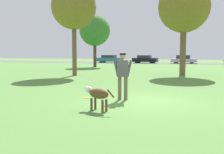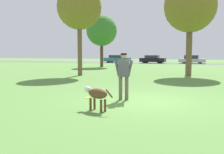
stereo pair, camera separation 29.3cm
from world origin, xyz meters
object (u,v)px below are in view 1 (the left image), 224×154
Objects in this scene: tree_far_left at (95,31)px; tree_mid_center at (184,7)px; parked_car_black at (145,59)px; tree_near_left at (74,7)px; parked_car_silver at (184,59)px; dog at (98,94)px; frisbee at (86,98)px; parked_car_teal at (110,59)px; person at (123,72)px.

tree_far_left is 13.58m from tree_mid_center.
tree_mid_center is 1.68× the size of parked_car_black.
tree_near_left is at bearing -88.82° from parked_car_black.
tree_mid_center is 23.23m from parked_car_silver.
dog is 0.26× the size of parked_car_black.
tree_mid_center is 1.05× the size of tree_near_left.
dog is 0.17× the size of tree_far_left.
parked_car_black is 6.15m from parked_car_silver.
parked_car_teal is (-9.97, 33.63, 0.64)m from frisbee.
tree_far_left is 14.24m from parked_car_teal.
tree_mid_center reaches higher than parked_car_teal.
parked_car_teal is (-12.94, 22.25, -4.34)m from tree_mid_center.
tree_far_left is 1.49× the size of parked_car_silver.
person is at bearing -68.85° from parked_car_teal.
dog is 14.13m from tree_mid_center.
parked_car_silver reaches higher than frisbee.
tree_far_left is 1.36× the size of parked_car_teal.
parked_car_teal is at bearing -177.97° from parked_car_black.
tree_mid_center reaches higher than person.
tree_mid_center reaches higher than tree_near_left.
parked_car_black is at bearing 75.29° from tree_far_left.
tree_far_left is at bearing -121.84° from parked_car_silver.
person is 2.00m from dog.
parked_car_teal is (-5.38, 24.98, -4.28)m from tree_near_left.
person is at bearing -66.28° from tree_far_left.
tree_near_left reaches higher than parked_car_black.
parked_car_silver reaches higher than parked_car_black.
parked_car_silver is at bearing -69.53° from dog.
parked_car_teal reaches higher than frisbee.
tree_far_left is 1.48× the size of parked_car_black.
tree_far_left reaches higher than parked_car_black.
dog is 0.16× the size of tree_near_left.
parked_car_silver is (-0.74, 22.81, -4.36)m from tree_mid_center.
dog is at bearing -61.36° from tree_near_left.
parked_car_silver is at bearing 55.61° from tree_far_left.
parked_car_black is (-5.05, 35.43, 0.16)m from dog.
parked_car_silver is (1.07, 36.07, 0.16)m from dog.
parked_car_black is at bearing -171.49° from parked_car_silver.
parked_car_black is (-6.85, 22.17, -4.36)m from tree_mid_center.
tree_near_left is (2.83, -11.44, 0.68)m from tree_far_left.
parked_car_silver is (6.82, 25.54, -4.30)m from tree_near_left.
frisbee is 35.09m from parked_car_teal.
parked_car_silver is at bearing 86.27° from frisbee.
tree_mid_center is 1.55× the size of parked_car_teal.
tree_mid_center reaches higher than dog.
person is 0.24× the size of tree_mid_center.
tree_far_left is at bearing 100.01° from person.
tree_near_left is 26.78m from parked_car_silver.
tree_near_left is 1.61× the size of parked_car_silver.
tree_far_left is 17.46m from parked_car_silver.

